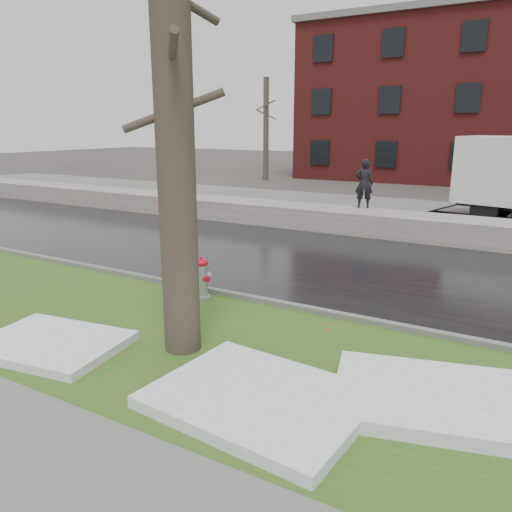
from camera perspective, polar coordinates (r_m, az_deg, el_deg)
The scene contains 14 objects.
ground at distance 8.96m, azimuth 0.20°, elevation -7.97°, with size 120.00×120.00×0.00m, color #47423D.
verge at distance 7.99m, azimuth -4.35°, elevation -10.79°, with size 60.00×4.50×0.04m, color #2B4C19.
road at distance 12.85m, azimuth 10.23°, elevation -1.11°, with size 60.00×7.00×0.03m, color black.
parking_lot at distance 20.88m, azimuth 18.29°, elevation 4.39°, with size 60.00×9.00×0.03m, color slate.
curb at distance 9.76m, azimuth 3.13°, elevation -5.63°, with size 60.00×0.15×0.14m, color slate.
snowbank at distance 16.69m, azimuth 15.25°, elevation 3.47°, with size 60.00×1.60×0.75m, color #A19B93.
bg_tree_left at distance 33.34m, azimuth 1.15°, elevation 14.37°, with size 1.40×1.62×6.50m.
bg_tree_center at distance 34.69m, azimuth 13.47°, elevation 13.99°, with size 1.40×1.62×6.50m.
fire_hydrant at distance 10.13m, azimuth -6.23°, elevation -2.33°, with size 0.44×0.40×0.88m.
tree at distance 7.37m, azimuth -9.35°, elevation 15.50°, with size 1.25×1.47×7.03m.
worker at distance 17.42m, azimuth 12.25°, elevation 8.10°, with size 0.60×0.40×1.65m, color black.
snow_patch_near at distance 6.52m, azimuth 0.39°, elevation -15.98°, with size 2.60×2.00×0.16m, color white.
snow_patch_far at distance 8.64m, azimuth -22.35°, elevation -9.24°, with size 2.20×1.60×0.14m, color white.
snow_patch_side at distance 6.90m, azimuth 21.12°, elevation -15.12°, with size 2.80×1.80×0.18m, color white.
Camera 1 is at (4.12, -7.18, 3.43)m, focal length 35.00 mm.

